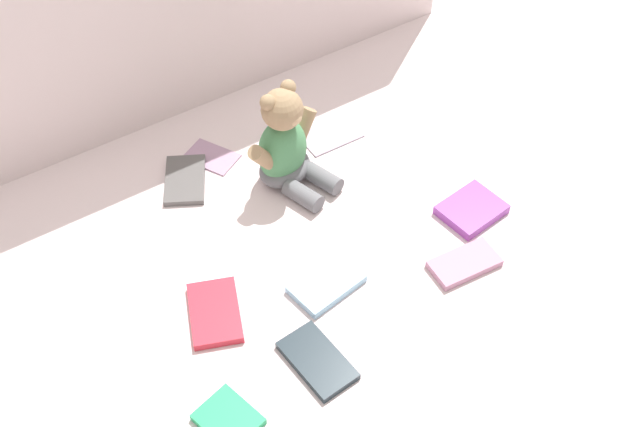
% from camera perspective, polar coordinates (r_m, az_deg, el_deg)
% --- Properties ---
extents(ground_plane, '(3.20, 3.20, 0.00)m').
position_cam_1_polar(ground_plane, '(1.59, -2.56, -0.46)').
color(ground_plane, silver).
extents(teddy_bear, '(0.19, 0.19, 0.23)m').
position_cam_1_polar(teddy_bear, '(1.61, -2.51, 4.77)').
color(teddy_bear, '#4C8C59').
rests_on(teddy_bear, ground_plane).
extents(book_case_0, '(0.11, 0.13, 0.01)m').
position_cam_1_polar(book_case_0, '(1.72, -7.82, 4.09)').
color(book_case_0, '#A47E9B').
rests_on(book_case_0, ground_plane).
extents(book_case_1, '(0.14, 0.16, 0.01)m').
position_cam_1_polar(book_case_1, '(1.68, -9.68, 2.40)').
color(book_case_1, '#53504F').
rests_on(book_case_1, ground_plane).
extents(book_case_2, '(0.13, 0.16, 0.02)m').
position_cam_1_polar(book_case_2, '(1.45, -7.57, -7.08)').
color(book_case_2, red).
rests_on(book_case_2, ground_plane).
extents(book_case_3, '(0.14, 0.08, 0.02)m').
position_cam_1_polar(book_case_3, '(1.53, 10.34, -3.56)').
color(book_case_3, '#AF7593').
rests_on(book_case_3, ground_plane).
extents(book_case_4, '(0.09, 0.14, 0.01)m').
position_cam_1_polar(book_case_4, '(1.38, -0.20, -10.53)').
color(book_case_4, '#1A262D').
rests_on(book_case_4, ground_plane).
extents(book_case_5, '(0.14, 0.10, 0.02)m').
position_cam_1_polar(book_case_5, '(1.48, 0.45, -5.09)').
color(book_case_5, '#8ABBD9').
rests_on(book_case_5, ground_plane).
extents(book_case_6, '(0.13, 0.11, 0.02)m').
position_cam_1_polar(book_case_6, '(1.62, 10.84, 0.28)').
color(book_case_6, purple).
rests_on(book_case_6, ground_plane).
extents(book_case_7, '(0.13, 0.09, 0.01)m').
position_cam_1_polar(book_case_7, '(1.76, 0.75, 5.66)').
color(book_case_7, '#A192A5').
rests_on(book_case_7, ground_plane).
extents(book_case_8, '(0.10, 0.11, 0.01)m').
position_cam_1_polar(book_case_8, '(1.34, -6.61, -14.48)').
color(book_case_8, '#23A361').
rests_on(book_case_8, ground_plane).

